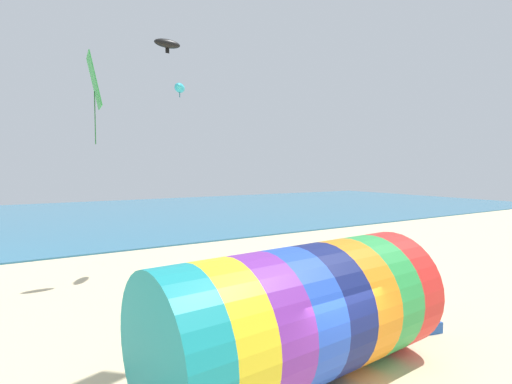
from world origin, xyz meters
name	(u,v)px	position (x,y,z in m)	size (l,w,h in m)	color
sea	(78,217)	(0.00, 39.40, 0.05)	(120.00, 40.00, 0.10)	teal
giant_inflatable_tube	(299,313)	(-0.17, 1.39, 1.69)	(8.07, 3.98, 3.38)	teal
kite_handler	(411,300)	(5.30, 2.18, 0.81)	(0.37, 0.42, 1.60)	black
kite_green_diamond	(94,82)	(-3.94, 6.69, 7.94)	(0.46, 1.14, 2.70)	green
kite_black_parafoil	(167,44)	(0.40, 12.31, 11.24)	(1.33, 0.67, 0.73)	black
kite_cyan_parafoil	(180,88)	(1.31, 13.13, 9.39)	(1.13, 1.46, 0.71)	#2DB2C6
cooler_box	(433,327)	(5.29, 1.34, 0.18)	(0.52, 0.36, 0.36)	#2659B2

